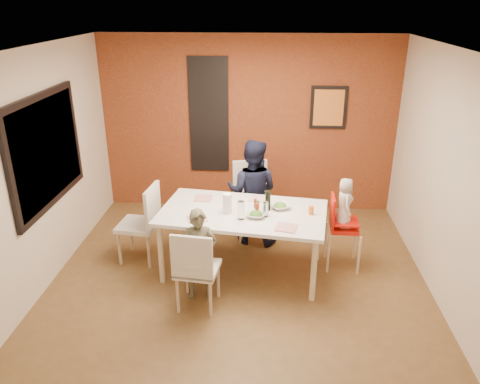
# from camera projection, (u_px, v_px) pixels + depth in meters

# --- Properties ---
(ground) EXTENTS (4.50, 4.50, 0.00)m
(ground) POSITION_uv_depth(u_px,v_px,m) (238.00, 282.00, 5.63)
(ground) COLOR brown
(ground) RESTS_ON ground
(ceiling) EXTENTS (4.50, 4.50, 0.02)m
(ceiling) POSITION_uv_depth(u_px,v_px,m) (238.00, 49.00, 4.59)
(ceiling) COLOR white
(ceiling) RESTS_ON wall_back
(wall_back) EXTENTS (4.50, 0.02, 2.70)m
(wall_back) POSITION_uv_depth(u_px,v_px,m) (248.00, 125.00, 7.18)
(wall_back) COLOR beige
(wall_back) RESTS_ON ground
(wall_front) EXTENTS (4.50, 0.02, 2.70)m
(wall_front) POSITION_uv_depth(u_px,v_px,m) (215.00, 300.00, 3.04)
(wall_front) COLOR beige
(wall_front) RESTS_ON ground
(wall_left) EXTENTS (0.02, 4.50, 2.70)m
(wall_left) POSITION_uv_depth(u_px,v_px,m) (39.00, 173.00, 5.25)
(wall_left) COLOR beige
(wall_left) RESTS_ON ground
(wall_right) EXTENTS (0.02, 4.50, 2.70)m
(wall_right) POSITION_uv_depth(u_px,v_px,m) (449.00, 182.00, 4.98)
(wall_right) COLOR beige
(wall_right) RESTS_ON ground
(brick_accent_wall) EXTENTS (4.50, 0.02, 2.70)m
(brick_accent_wall) POSITION_uv_depth(u_px,v_px,m) (248.00, 126.00, 7.17)
(brick_accent_wall) COLOR maroon
(brick_accent_wall) RESTS_ON ground
(picture_window_frame) EXTENTS (0.05, 1.70, 1.30)m
(picture_window_frame) POSITION_uv_depth(u_px,v_px,m) (46.00, 150.00, 5.35)
(picture_window_frame) COLOR black
(picture_window_frame) RESTS_ON wall_left
(picture_window_pane) EXTENTS (0.02, 1.55, 1.15)m
(picture_window_pane) POSITION_uv_depth(u_px,v_px,m) (48.00, 150.00, 5.35)
(picture_window_pane) COLOR black
(picture_window_pane) RESTS_ON wall_left
(glassblock_strip) EXTENTS (0.55, 0.03, 1.70)m
(glassblock_strip) POSITION_uv_depth(u_px,v_px,m) (209.00, 116.00, 7.13)
(glassblock_strip) COLOR silver
(glassblock_strip) RESTS_ON wall_back
(glassblock_surround) EXTENTS (0.60, 0.03, 1.76)m
(glassblock_surround) POSITION_uv_depth(u_px,v_px,m) (209.00, 116.00, 7.13)
(glassblock_surround) COLOR black
(glassblock_surround) RESTS_ON wall_back
(art_print_frame) EXTENTS (0.54, 0.03, 0.64)m
(art_print_frame) POSITION_uv_depth(u_px,v_px,m) (329.00, 108.00, 6.96)
(art_print_frame) COLOR black
(art_print_frame) RESTS_ON wall_back
(art_print_canvas) EXTENTS (0.44, 0.01, 0.54)m
(art_print_canvas) POSITION_uv_depth(u_px,v_px,m) (329.00, 108.00, 6.95)
(art_print_canvas) COLOR orange
(art_print_canvas) RESTS_ON wall_back
(dining_table) EXTENTS (2.09, 1.35, 0.82)m
(dining_table) POSITION_uv_depth(u_px,v_px,m) (243.00, 217.00, 5.60)
(dining_table) COLOR white
(dining_table) RESTS_ON ground
(chair_near) EXTENTS (0.49, 0.49, 0.96)m
(chair_near) POSITION_uv_depth(u_px,v_px,m) (195.00, 267.00, 4.95)
(chair_near) COLOR beige
(chair_near) RESTS_ON ground
(chair_far) EXTENTS (0.59, 0.59, 1.06)m
(chair_far) POSITION_uv_depth(u_px,v_px,m) (251.00, 194.00, 6.61)
(chair_far) COLOR white
(chair_far) RESTS_ON ground
(chair_left) EXTENTS (0.52, 0.52, 1.03)m
(chair_left) POSITION_uv_depth(u_px,v_px,m) (144.00, 219.00, 5.91)
(chair_left) COLOR silver
(chair_left) RESTS_ON ground
(high_chair) EXTENTS (0.41, 0.41, 0.95)m
(high_chair) POSITION_uv_depth(u_px,v_px,m) (340.00, 225.00, 5.77)
(high_chair) COLOR red
(high_chair) RESTS_ON ground
(child_near) EXTENTS (0.42, 0.29, 1.08)m
(child_near) POSITION_uv_depth(u_px,v_px,m) (200.00, 255.00, 5.17)
(child_near) COLOR #514E39
(child_near) RESTS_ON ground
(child_far) EXTENTS (0.81, 0.69, 1.47)m
(child_far) POSITION_uv_depth(u_px,v_px,m) (252.00, 192.00, 6.32)
(child_far) COLOR black
(child_far) RESTS_ON ground
(toddler) EXTENTS (0.23, 0.32, 0.62)m
(toddler) POSITION_uv_depth(u_px,v_px,m) (345.00, 203.00, 5.65)
(toddler) COLOR beige
(toddler) RESTS_ON high_chair
(plate_near_left) EXTENTS (0.27, 0.27, 0.01)m
(plate_near_left) POSITION_uv_depth(u_px,v_px,m) (197.00, 218.00, 5.37)
(plate_near_left) COLOR white
(plate_near_left) RESTS_ON dining_table
(plate_far_mid) EXTENTS (0.24, 0.24, 0.01)m
(plate_far_mid) POSITION_uv_depth(u_px,v_px,m) (257.00, 198.00, 5.90)
(plate_far_mid) COLOR white
(plate_far_mid) RESTS_ON dining_table
(plate_near_right) EXTENTS (0.26, 0.26, 0.01)m
(plate_near_right) POSITION_uv_depth(u_px,v_px,m) (286.00, 228.00, 5.16)
(plate_near_right) COLOR silver
(plate_near_right) RESTS_ON dining_table
(plate_far_left) EXTENTS (0.22, 0.22, 0.01)m
(plate_far_left) POSITION_uv_depth(u_px,v_px,m) (203.00, 198.00, 5.91)
(plate_far_left) COLOR silver
(plate_far_left) RESTS_ON dining_table
(salad_bowl_a) EXTENTS (0.25, 0.25, 0.05)m
(salad_bowl_a) POSITION_uv_depth(u_px,v_px,m) (256.00, 215.00, 5.41)
(salad_bowl_a) COLOR white
(salad_bowl_a) RESTS_ON dining_table
(salad_bowl_b) EXTENTS (0.30, 0.30, 0.06)m
(salad_bowl_b) POSITION_uv_depth(u_px,v_px,m) (280.00, 206.00, 5.63)
(salad_bowl_b) COLOR white
(salad_bowl_b) RESTS_ON dining_table
(wine_bottle) EXTENTS (0.07, 0.07, 0.25)m
(wine_bottle) POSITION_uv_depth(u_px,v_px,m) (268.00, 201.00, 5.55)
(wine_bottle) COLOR black
(wine_bottle) RESTS_ON dining_table
(wine_glass_a) EXTENTS (0.08, 0.08, 0.22)m
(wine_glass_a) POSITION_uv_depth(u_px,v_px,m) (241.00, 210.00, 5.33)
(wine_glass_a) COLOR white
(wine_glass_a) RESTS_ON dining_table
(wine_glass_b) EXTENTS (0.06, 0.06, 0.18)m
(wine_glass_b) POSITION_uv_depth(u_px,v_px,m) (266.00, 209.00, 5.40)
(wine_glass_b) COLOR silver
(wine_glass_b) RESTS_ON dining_table
(paper_towel_roll) EXTENTS (0.11, 0.11, 0.24)m
(paper_towel_roll) POSITION_uv_depth(u_px,v_px,m) (227.00, 203.00, 5.48)
(paper_towel_roll) COLOR white
(paper_towel_roll) RESTS_ON dining_table
(condiment_red) EXTENTS (0.04, 0.04, 0.15)m
(condiment_red) POSITION_uv_depth(u_px,v_px,m) (257.00, 209.00, 5.44)
(condiment_red) COLOR red
(condiment_red) RESTS_ON dining_table
(condiment_green) EXTENTS (0.04, 0.04, 0.15)m
(condiment_green) POSITION_uv_depth(u_px,v_px,m) (258.00, 207.00, 5.51)
(condiment_green) COLOR #316F25
(condiment_green) RESTS_ON dining_table
(condiment_brown) EXTENTS (0.04, 0.04, 0.14)m
(condiment_brown) POSITION_uv_depth(u_px,v_px,m) (255.00, 204.00, 5.58)
(condiment_brown) COLOR brown
(condiment_brown) RESTS_ON dining_table
(sippy_cup) EXTENTS (0.06, 0.06, 0.10)m
(sippy_cup) POSITION_uv_depth(u_px,v_px,m) (311.00, 210.00, 5.47)
(sippy_cup) COLOR orange
(sippy_cup) RESTS_ON dining_table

